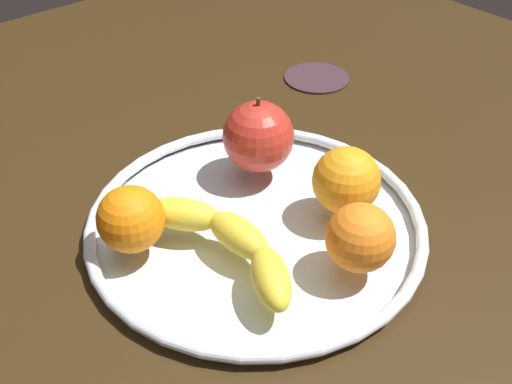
{
  "coord_description": "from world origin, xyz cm",
  "views": [
    {
      "loc": [
        -33.87,
        29.14,
        40.41
      ],
      "look_at": [
        0.0,
        0.0,
        4.8
      ],
      "focal_mm": 42.12,
      "sensor_mm": 36.0,
      "label": 1
    }
  ],
  "objects_px": {
    "fruit_bowl": "(256,223)",
    "apple": "(258,137)",
    "banana": "(226,240)",
    "orange_back_right": "(346,181)",
    "orange_back_left": "(131,219)",
    "ambient_coaster": "(317,77)",
    "orange_front_right": "(360,238)"
  },
  "relations": [
    {
      "from": "fruit_bowl",
      "to": "apple",
      "type": "relative_size",
      "value": 3.98
    },
    {
      "from": "banana",
      "to": "apple",
      "type": "distance_m",
      "value": 0.14
    },
    {
      "from": "banana",
      "to": "orange_back_right",
      "type": "bearing_deg",
      "value": -105.16
    },
    {
      "from": "orange_back_left",
      "to": "ambient_coaster",
      "type": "relative_size",
      "value": 0.67
    },
    {
      "from": "fruit_bowl",
      "to": "orange_back_left",
      "type": "xyz_separation_m",
      "value": [
        0.04,
        0.11,
        0.04
      ]
    },
    {
      "from": "banana",
      "to": "orange_back_left",
      "type": "relative_size",
      "value": 3.14
    },
    {
      "from": "fruit_bowl",
      "to": "banana",
      "type": "distance_m",
      "value": 0.06
    },
    {
      "from": "orange_back_left",
      "to": "ambient_coaster",
      "type": "distance_m",
      "value": 0.41
    },
    {
      "from": "orange_front_right",
      "to": "ambient_coaster",
      "type": "distance_m",
      "value": 0.39
    },
    {
      "from": "orange_back_right",
      "to": "orange_front_right",
      "type": "bearing_deg",
      "value": 141.6
    },
    {
      "from": "ambient_coaster",
      "to": "banana",
      "type": "bearing_deg",
      "value": 122.22
    },
    {
      "from": "apple",
      "to": "ambient_coaster",
      "type": "bearing_deg",
      "value": -60.32
    },
    {
      "from": "orange_front_right",
      "to": "orange_back_right",
      "type": "height_order",
      "value": "orange_back_right"
    },
    {
      "from": "ambient_coaster",
      "to": "apple",
      "type": "bearing_deg",
      "value": 119.68
    },
    {
      "from": "orange_front_right",
      "to": "orange_back_right",
      "type": "bearing_deg",
      "value": -38.4
    },
    {
      "from": "orange_back_left",
      "to": "orange_back_right",
      "type": "relative_size",
      "value": 0.93
    },
    {
      "from": "apple",
      "to": "orange_back_right",
      "type": "relative_size",
      "value": 1.26
    },
    {
      "from": "fruit_bowl",
      "to": "orange_front_right",
      "type": "xyz_separation_m",
      "value": [
        -0.11,
        -0.03,
        0.04
      ]
    },
    {
      "from": "orange_front_right",
      "to": "fruit_bowl",
      "type": "bearing_deg",
      "value": 13.71
    },
    {
      "from": "apple",
      "to": "orange_back_left",
      "type": "height_order",
      "value": "apple"
    },
    {
      "from": "orange_front_right",
      "to": "orange_back_left",
      "type": "distance_m",
      "value": 0.2
    },
    {
      "from": "apple",
      "to": "orange_front_right",
      "type": "height_order",
      "value": "apple"
    },
    {
      "from": "banana",
      "to": "orange_front_right",
      "type": "relative_size",
      "value": 3.15
    },
    {
      "from": "banana",
      "to": "apple",
      "type": "bearing_deg",
      "value": -57.07
    },
    {
      "from": "banana",
      "to": "orange_back_left",
      "type": "distance_m",
      "value": 0.09
    },
    {
      "from": "orange_back_right",
      "to": "banana",
      "type": "bearing_deg",
      "value": 78.72
    },
    {
      "from": "orange_back_left",
      "to": "banana",
      "type": "bearing_deg",
      "value": -138.03
    },
    {
      "from": "apple",
      "to": "orange_back_right",
      "type": "xyz_separation_m",
      "value": [
        -0.11,
        -0.02,
        -0.0
      ]
    },
    {
      "from": "apple",
      "to": "orange_back_left",
      "type": "relative_size",
      "value": 1.36
    },
    {
      "from": "fruit_bowl",
      "to": "orange_back_left",
      "type": "bearing_deg",
      "value": 68.97
    },
    {
      "from": "banana",
      "to": "orange_front_right",
      "type": "bearing_deg",
      "value": -141.1
    },
    {
      "from": "orange_back_right",
      "to": "ambient_coaster",
      "type": "bearing_deg",
      "value": -40.46
    }
  ]
}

